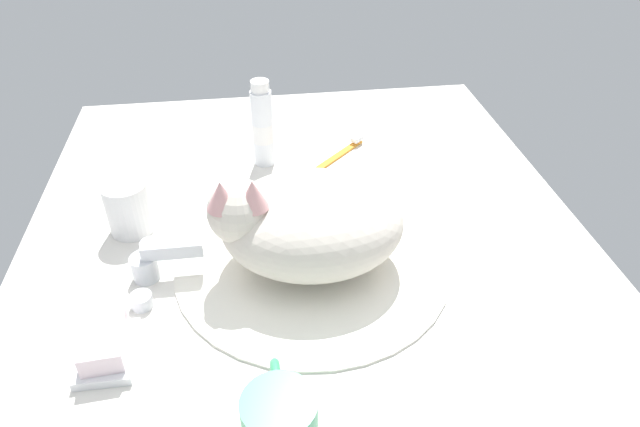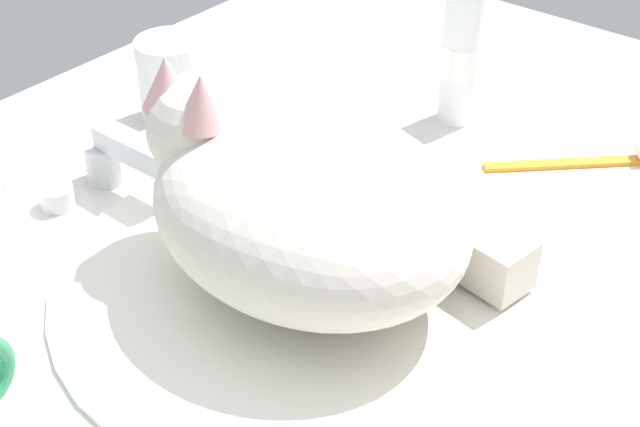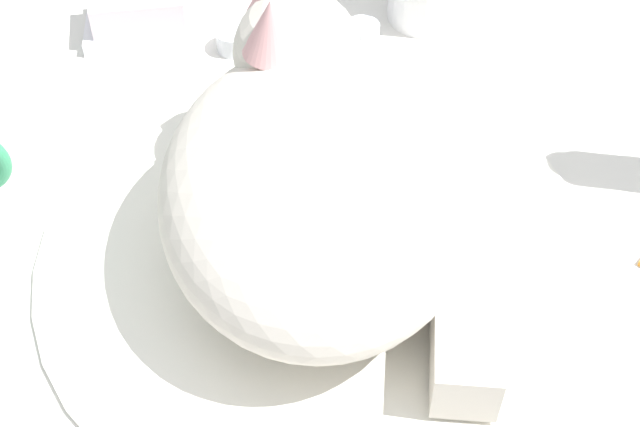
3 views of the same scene
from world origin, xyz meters
The scene contains 6 objects.
ground_plane centered at (0.00, 0.00, -1.50)cm, with size 110.00×82.50×3.00cm, color silver.
sink_basin centered at (0.00, 0.00, 0.42)cm, with size 37.55×37.55×0.85cm, color white.
faucet centered at (0.00, 21.10, 2.35)cm, with size 13.38×9.73×5.50cm.
cat centered at (0.20, 0.92, 7.11)cm, with size 22.41×27.00×14.73cm.
soap_dish centered at (-12.95, 25.25, 0.60)cm, with size 9.00×6.40×1.20cm, color white.
soap_bar centered at (-12.95, 25.25, 2.56)cm, with size 7.52×4.70×2.72cm, color silver.
Camera 3 is at (-2.83, -38.12, 49.00)cm, focal length 52.16 mm.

